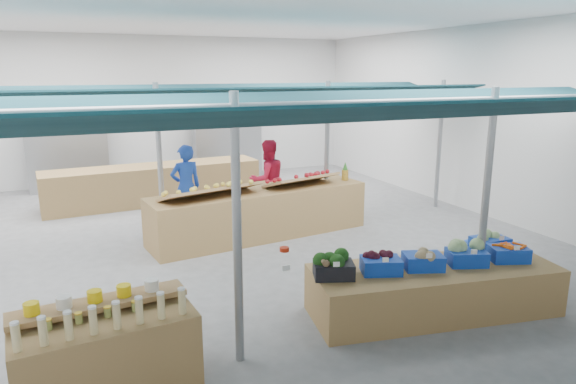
# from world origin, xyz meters

# --- Properties ---
(floor) EXTENTS (13.00, 13.00, 0.00)m
(floor) POSITION_xyz_m (0.00, 0.00, 0.00)
(floor) COLOR slate
(floor) RESTS_ON ground
(hall) EXTENTS (13.00, 13.00, 13.00)m
(hall) POSITION_xyz_m (0.00, 1.44, 2.65)
(hall) COLOR silver
(hall) RESTS_ON ground
(pole_grid) EXTENTS (10.00, 4.60, 3.00)m
(pole_grid) POSITION_xyz_m (0.75, -1.75, 1.81)
(pole_grid) COLOR gray
(pole_grid) RESTS_ON floor
(awnings) EXTENTS (9.50, 7.08, 0.30)m
(awnings) POSITION_xyz_m (0.75, -1.75, 2.78)
(awnings) COLOR #0B2730
(awnings) RESTS_ON pole_grid
(back_shelving_left) EXTENTS (2.00, 0.50, 2.00)m
(back_shelving_left) POSITION_xyz_m (-2.50, 6.00, 1.00)
(back_shelving_left) COLOR #B23F33
(back_shelving_left) RESTS_ON floor
(back_shelving_right) EXTENTS (2.00, 0.50, 2.00)m
(back_shelving_right) POSITION_xyz_m (2.00, 6.00, 1.00)
(back_shelving_right) COLOR #B23F33
(back_shelving_right) RESTS_ON floor
(bottle_shelf) EXTENTS (1.82, 1.21, 1.06)m
(bottle_shelf) POSITION_xyz_m (-2.41, -3.96, 0.43)
(bottle_shelf) COLOR olive
(bottle_shelf) RESTS_ON floor
(veg_counter) EXTENTS (3.46, 1.68, 0.64)m
(veg_counter) POSITION_xyz_m (1.77, -3.95, 0.32)
(veg_counter) COLOR olive
(veg_counter) RESTS_ON floor
(fruit_counter) EXTENTS (4.47, 1.55, 0.94)m
(fruit_counter) POSITION_xyz_m (0.82, 0.09, 0.47)
(fruit_counter) COLOR olive
(fruit_counter) RESTS_ON floor
(far_counter) EXTENTS (5.26, 1.35, 0.94)m
(far_counter) POSITION_xyz_m (-0.62, 3.65, 0.47)
(far_counter) COLOR olive
(far_counter) RESTS_ON floor
(crate_stack) EXTENTS (0.61, 0.50, 0.63)m
(crate_stack) POSITION_xyz_m (3.09, -3.35, 0.32)
(crate_stack) COLOR #103BB0
(crate_stack) RESTS_ON floor
(vendor_left) EXTENTS (0.68, 0.49, 1.75)m
(vendor_left) POSITION_xyz_m (-0.38, 1.19, 0.88)
(vendor_left) COLOR #173796
(vendor_left) RESTS_ON floor
(vendor_right) EXTENTS (0.92, 0.76, 1.75)m
(vendor_right) POSITION_xyz_m (1.42, 1.19, 0.88)
(vendor_right) COLOR #B41633
(vendor_right) RESTS_ON floor
(crate_broccoli) EXTENTS (0.59, 0.50, 0.35)m
(crate_broccoli) POSITION_xyz_m (0.37, -3.69, 0.80)
(crate_broccoli) COLOR black
(crate_broccoli) RESTS_ON veg_counter
(crate_beets) EXTENTS (0.59, 0.50, 0.29)m
(crate_beets) POSITION_xyz_m (1.00, -3.81, 0.78)
(crate_beets) COLOR #103BB0
(crate_beets) RESTS_ON veg_counter
(crate_celeriac) EXTENTS (0.59, 0.50, 0.31)m
(crate_celeriac) POSITION_xyz_m (1.59, -3.91, 0.79)
(crate_celeriac) COLOR #103BB0
(crate_celeriac) RESTS_ON veg_counter
(crate_cabbage) EXTENTS (0.59, 0.50, 0.35)m
(crate_cabbage) POSITION_xyz_m (2.22, -4.03, 0.80)
(crate_cabbage) COLOR #103BB0
(crate_cabbage) RESTS_ON veg_counter
(crate_carrots) EXTENTS (0.59, 0.50, 0.29)m
(crate_carrots) POSITION_xyz_m (2.85, -4.14, 0.76)
(crate_carrots) COLOR #103BB0
(crate_carrots) RESTS_ON veg_counter
(sparrow) EXTENTS (0.12, 0.09, 0.11)m
(sparrow) POSITION_xyz_m (0.20, -3.78, 0.89)
(sparrow) COLOR brown
(sparrow) RESTS_ON crate_broccoli
(pole_ribbon) EXTENTS (0.12, 0.12, 0.28)m
(pole_ribbon) POSITION_xyz_m (-0.29, -3.65, 1.08)
(pole_ribbon) COLOR #B8220C
(pole_ribbon) RESTS_ON pole_grid
(apple_heap_yellow) EXTENTS (2.01, 1.12, 0.27)m
(apple_heap_yellow) POSITION_xyz_m (-0.21, -0.13, 1.10)
(apple_heap_yellow) COLOR #997247
(apple_heap_yellow) RESTS_ON fruit_counter
(apple_heap_red) EXTENTS (1.62, 1.03, 0.27)m
(apple_heap_red) POSITION_xyz_m (1.71, 0.09, 1.10)
(apple_heap_red) COLOR #997247
(apple_heap_red) RESTS_ON fruit_counter
(pineapple) EXTENTS (0.14, 0.14, 0.39)m
(pineapple) POSITION_xyz_m (2.80, 0.22, 1.12)
(pineapple) COLOR #8C6019
(pineapple) RESTS_ON fruit_counter
(crate_extra) EXTENTS (0.52, 0.42, 0.32)m
(crate_extra) POSITION_xyz_m (2.93, -3.74, 0.79)
(crate_extra) COLOR #103BB0
(crate_extra) RESTS_ON veg_counter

